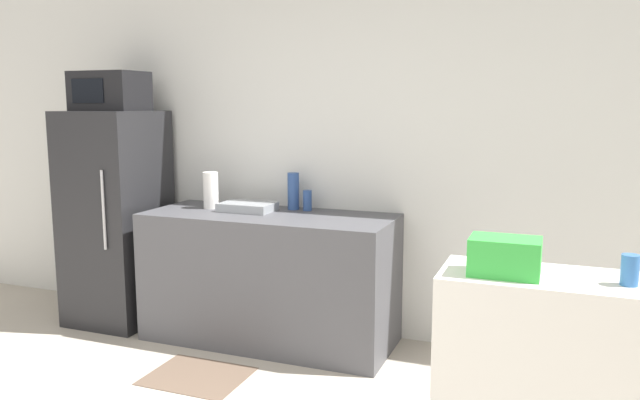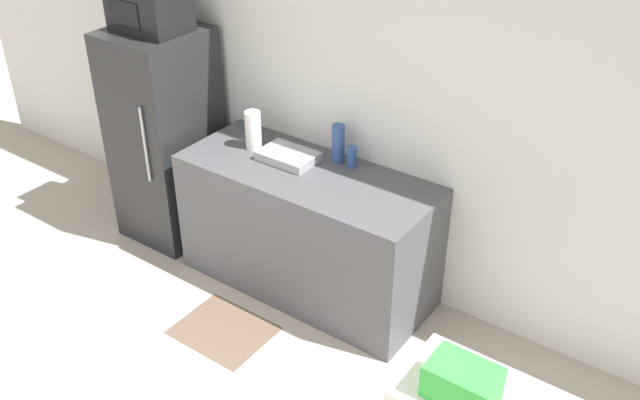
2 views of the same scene
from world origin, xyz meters
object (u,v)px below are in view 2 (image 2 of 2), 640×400
object	(u,v)px
bottle_short	(352,157)
basket	(462,382)
paper_towel_roll	(253,130)
refrigerator	(166,136)
bottle_tall	(338,143)
microwave	(149,9)

from	to	relation	value
bottle_short	basket	size ratio (longest dim) A/B	0.51
basket	paper_towel_roll	xyz separation A→B (m)	(-2.18, 1.28, 0.00)
refrigerator	bottle_tall	world-z (taller)	refrigerator
basket	bottle_tall	bearing A→B (deg)	137.78
basket	paper_towel_roll	distance (m)	2.53
bottle_tall	bottle_short	world-z (taller)	bottle_tall
microwave	paper_towel_roll	size ratio (longest dim) A/B	1.91
microwave	bottle_tall	xyz separation A→B (m)	(1.37, 0.27, -0.72)
refrigerator	bottle_short	size ratio (longest dim) A/B	10.99
refrigerator	paper_towel_roll	world-z (taller)	refrigerator
bottle_short	paper_towel_roll	world-z (taller)	paper_towel_roll
microwave	basket	world-z (taller)	microwave
microwave	bottle_short	distance (m)	1.69
microwave	refrigerator	bearing A→B (deg)	70.32
bottle_tall	bottle_short	bearing A→B (deg)	-5.16
bottle_tall	refrigerator	bearing A→B (deg)	-169.08
paper_towel_roll	microwave	bearing A→B (deg)	-172.92
refrigerator	microwave	xyz separation A→B (m)	(-0.00, -0.00, 0.96)
bottle_short	refrigerator	bearing A→B (deg)	-170.29
refrigerator	bottle_short	world-z (taller)	refrigerator
microwave	bottle_tall	bearing A→B (deg)	10.97
bottle_short	basket	world-z (taller)	basket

